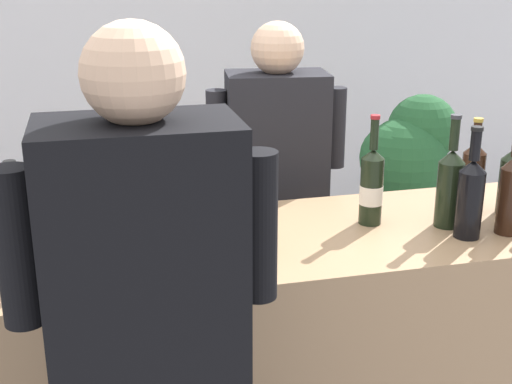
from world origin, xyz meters
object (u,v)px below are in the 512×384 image
(wine_bottle_5, at_px, (372,186))
(wine_bottle_0, at_px, (217,188))
(person_server, at_px, (276,229))
(potted_shrub, at_px, (407,163))
(wine_bottle_4, at_px, (512,179))
(wine_bottle_8, at_px, (473,175))
(ice_bucket, at_px, (41,208))
(wine_bottle_1, at_px, (511,193))
(wine_bottle_6, at_px, (450,186))
(wine_bottle_7, at_px, (470,196))
(wine_bottle_3, at_px, (18,240))
(wine_glass, at_px, (255,205))
(wine_bottle_2, at_px, (94,223))

(wine_bottle_5, bearing_deg, wine_bottle_0, 165.55)
(person_server, xyz_separation_m, potted_shrub, (0.94, 0.74, 0.00))
(wine_bottle_4, distance_m, wine_bottle_8, 0.12)
(ice_bucket, bearing_deg, wine_bottle_1, -10.54)
(wine_bottle_6, xyz_separation_m, wine_bottle_7, (0.01, -0.10, -0.00))
(wine_bottle_0, relative_size, wine_bottle_1, 0.98)
(wine_bottle_0, bearing_deg, wine_bottle_8, -6.36)
(wine_bottle_5, height_order, potted_shrub, wine_bottle_5)
(wine_bottle_0, xyz_separation_m, ice_bucket, (-0.54, -0.05, -0.00))
(wine_bottle_1, relative_size, wine_bottle_7, 1.00)
(wine_bottle_3, bearing_deg, wine_bottle_4, 6.04)
(person_server, bearing_deg, potted_shrub, 38.31)
(wine_glass, bearing_deg, wine_bottle_7, -5.56)
(wine_bottle_7, xyz_separation_m, wine_glass, (-0.65, 0.06, 0.00))
(wine_bottle_6, height_order, potted_shrub, wine_bottle_6)
(potted_shrub, bearing_deg, wine_glass, -129.97)
(wine_bottle_4, height_order, wine_bottle_6, wine_bottle_6)
(wine_bottle_1, xyz_separation_m, wine_bottle_3, (-1.44, -0.01, -0.01))
(potted_shrub, bearing_deg, wine_bottle_5, -120.95)
(wine_bottle_2, distance_m, wine_bottle_7, 1.11)
(person_server, distance_m, potted_shrub, 1.20)
(wine_bottle_4, bearing_deg, wine_bottle_8, 151.48)
(wine_bottle_5, bearing_deg, potted_shrub, 59.05)
(ice_bucket, bearing_deg, wine_glass, -17.81)
(wine_glass, bearing_deg, person_server, 69.39)
(wine_bottle_5, bearing_deg, wine_bottle_1, -25.80)
(wine_bottle_2, xyz_separation_m, wine_bottle_3, (-0.19, -0.09, 0.00))
(wine_bottle_7, bearing_deg, wine_bottle_4, 31.61)
(wine_bottle_0, bearing_deg, wine_bottle_7, -22.92)
(wine_bottle_5, relative_size, wine_glass, 1.80)
(wine_bottle_8, distance_m, wine_glass, 0.80)
(wine_bottle_5, xyz_separation_m, wine_bottle_8, (0.38, 0.03, -0.00))
(wine_bottle_4, relative_size, wine_bottle_7, 0.93)
(wine_glass, distance_m, person_server, 0.82)
(wine_bottle_6, distance_m, person_server, 0.84)
(wine_bottle_0, height_order, wine_bottle_2, wine_bottle_2)
(wine_bottle_0, relative_size, wine_bottle_5, 0.95)
(wine_bottle_5, height_order, wine_bottle_7, wine_bottle_5)
(ice_bucket, relative_size, potted_shrub, 0.20)
(wine_bottle_0, height_order, wine_bottle_7, wine_bottle_7)
(wine_bottle_1, distance_m, wine_bottle_8, 0.21)
(wine_bottle_0, relative_size, wine_bottle_8, 1.06)
(wine_bottle_3, distance_m, wine_bottle_4, 1.55)
(wine_bottle_3, distance_m, wine_bottle_7, 1.30)
(wine_bottle_3, xyz_separation_m, wine_bottle_6, (1.29, 0.11, 0.01))
(wine_bottle_0, xyz_separation_m, wine_bottle_8, (0.85, -0.09, 0.01))
(wine_bottle_2, relative_size, wine_bottle_5, 0.97)
(wine_bottle_3, relative_size, potted_shrub, 0.29)
(wine_bottle_3, bearing_deg, potted_shrub, 39.28)
(wine_glass, xyz_separation_m, ice_bucket, (-0.60, 0.19, -0.02))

